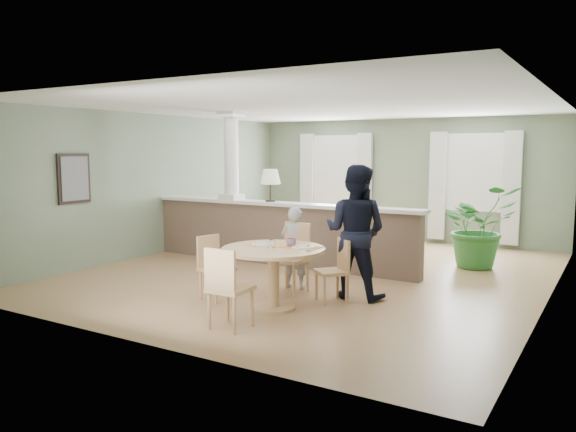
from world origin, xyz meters
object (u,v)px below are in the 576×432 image
Objects in this scene: chair_far_boy at (293,254)px; chair_far_man at (336,267)px; child_person at (295,248)px; man_person at (355,232)px; chair_side at (214,264)px; chair_near at (226,285)px; houseplant at (478,226)px; dining_table at (274,260)px; sofa at (313,228)px.

chair_far_man is at bearing -11.01° from chair_far_boy.
child_person is 1.01m from man_person.
chair_near is at bearing -123.74° from chair_side.
child_person reaches higher than chair_far_man.
man_person is (-0.99, -2.91, 0.20)m from houseplant.
dining_table is 0.98m from chair_near.
chair_far_boy is (1.45, -3.28, 0.12)m from sofa.
houseplant is at bearing -110.83° from man_person.
dining_table is 1.34× the size of chair_far_boy.
dining_table is at bearing -112.31° from houseplant.
dining_table is 0.72× the size of man_person.
dining_table is 1.09× the size of child_person.
chair_side reaches higher than chair_far_man.
chair_far_man is 0.70× the size of child_person.
chair_side is (-2.60, -3.97, -0.23)m from houseplant.
chair_far_boy is 0.79m from chair_far_man.
houseplant is 3.44m from chair_far_man.
man_person is (2.34, -3.12, 0.49)m from sofa.
chair_far_man is at bearing -107.95° from chair_near.
dining_table is at bearing 99.47° from child_person.
houseplant is 0.78× the size of man_person.
chair_far_man is at bearing 150.57° from child_person.
chair_far_boy is at bearing 8.14° from man_person.
chair_side is (-0.72, -0.90, -0.07)m from chair_far_boy.
child_person is at bearing 106.47° from dining_table.
sofa is 5.43m from chair_near.
man_person reaches higher than houseplant.
chair_far_boy is (-0.25, 0.90, -0.09)m from dining_table.
chair_far_man is at bearing 68.07° from man_person.
chair_near reaches higher than sofa.
chair_far_boy is at bearing -83.44° from chair_near.
dining_table is 1.27m from man_person.
chair_far_boy is 1.14× the size of chair_side.
chair_far_boy is at bearing 104.97° from child_person.
chair_side is (-0.96, 0.98, -0.04)m from chair_near.
child_person reaches higher than chair_near.
child_person is at bearing 114.00° from chair_far_boy.
man_person reaches higher than dining_table.
houseplant is at bearing 60.59° from chair_far_boy.
houseplant is (3.32, -0.21, 0.29)m from sofa.
dining_table is at bearing -72.56° from chair_far_boy.
child_person is (-0.32, 1.07, -0.03)m from dining_table.
chair_side is at bearing -126.66° from chair_far_boy.
houseplant is at bearing -21.44° from chair_side.
chair_near is at bearing -108.32° from houseplant.
child_person is (-0.07, 0.17, 0.06)m from chair_far_boy.
child_person is at bearing -19.73° from chair_side.
chair_far_boy is at bearing -26.93° from chair_side.
chair_far_man is 1.78m from chair_near.
chair_far_boy is 1.89m from chair_near.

